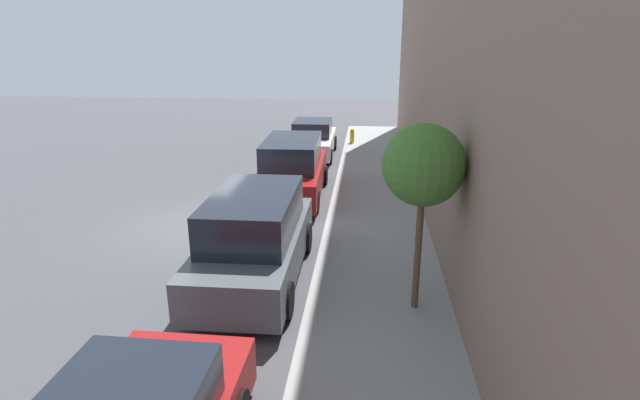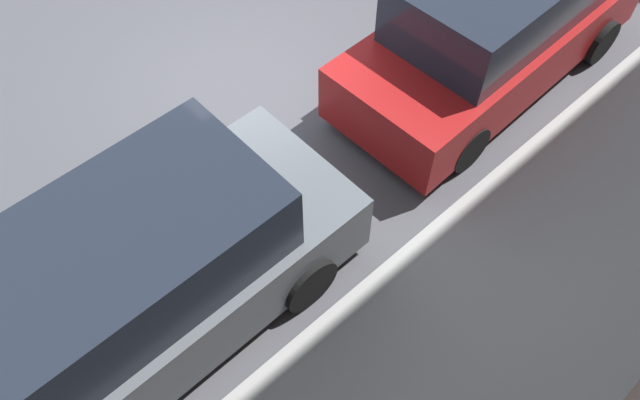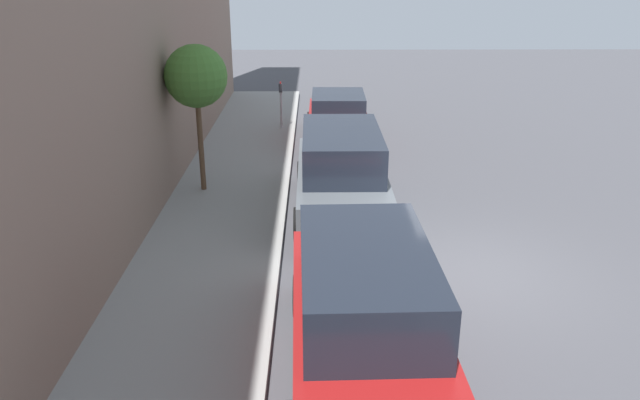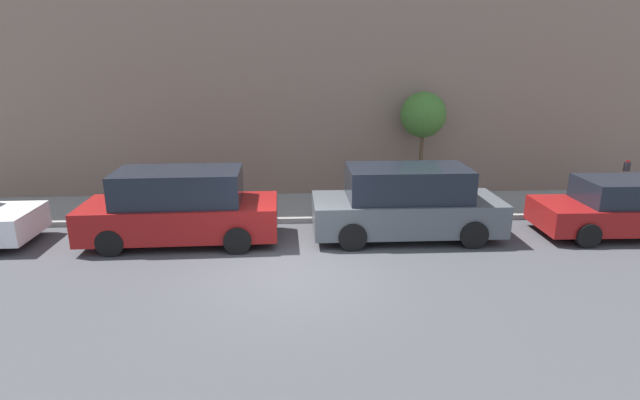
{
  "view_description": "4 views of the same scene",
  "coord_description": "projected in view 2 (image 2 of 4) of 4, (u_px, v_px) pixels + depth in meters",
  "views": [
    {
      "loc": [
        4.56,
        -12.48,
        4.93
      ],
      "look_at": [
        3.41,
        -0.44,
        1.0
      ],
      "focal_mm": 28.0,
      "sensor_mm": 36.0,
      "label": 1
    },
    {
      "loc": [
        5.65,
        -3.49,
        6.48
      ],
      "look_at": [
        2.78,
        -0.87,
        1.0
      ],
      "focal_mm": 35.0,
      "sensor_mm": 36.0,
      "label": 2
    },
    {
      "loc": [
        2.85,
        10.1,
        5.35
      ],
      "look_at": [
        2.76,
        -1.12,
        1.0
      ],
      "focal_mm": 35.0,
      "sensor_mm": 36.0,
      "label": 3
    },
    {
      "loc": [
        -10.15,
        -0.04,
        4.62
      ],
      "look_at": [
        2.44,
        -0.66,
        1.0
      ],
      "focal_mm": 28.0,
      "sensor_mm": 36.0,
      "label": 4
    }
  ],
  "objects": [
    {
      "name": "ground_plane",
      "position": [
        235.0,
        92.0,
        9.06
      ],
      "size": [
        60.0,
        60.0,
        0.0
      ],
      "primitive_type": "plane",
      "color": "#424247"
    },
    {
      "name": "sidewalk",
      "position": [
        505.0,
        318.0,
        6.92
      ],
      "size": [
        2.75,
        32.0,
        0.15
      ],
      "color": "gray",
      "rests_on": "ground_plane"
    },
    {
      "name": "parked_minivan_second",
      "position": [
        133.0,
        288.0,
        6.2
      ],
      "size": [
        2.02,
        4.91,
        1.9
      ],
      "color": "#4C5156",
      "rests_on": "ground_plane"
    },
    {
      "name": "parked_minivan_third",
      "position": [
        495.0,
        25.0,
        8.51
      ],
      "size": [
        2.04,
        4.95,
        1.9
      ],
      "color": "maroon",
      "rests_on": "ground_plane"
    }
  ]
}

